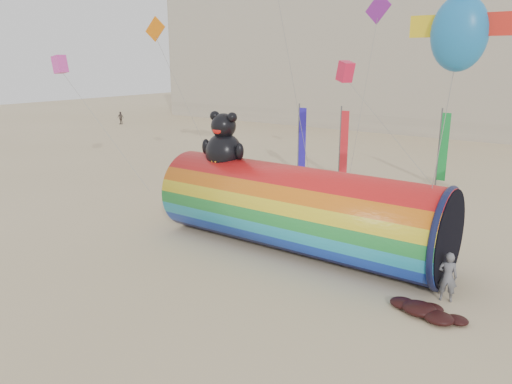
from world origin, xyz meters
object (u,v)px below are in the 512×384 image
Objects in this scene: windsock_assembly at (297,207)px; kite_handler at (447,277)px; hotel_building at (382,42)px; fabric_bundle at (425,311)px.

windsock_assembly is 7.14× the size of kite_handler.
hotel_building is 52.38m from fabric_bundle.
hotel_building is 23.06× the size of fabric_bundle.
windsock_assembly is (14.57, -44.24, -8.32)m from hotel_building.
fabric_bundle is at bearing -21.37° from windsock_assembly.
kite_handler is 1.67m from fabric_bundle.
kite_handler is (21.40, -45.34, -9.40)m from hotel_building.
hotel_building is 47.31m from windsock_assembly.
windsock_assembly is at bearing -71.78° from hotel_building.
hotel_building is at bearing 108.22° from windsock_assembly.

